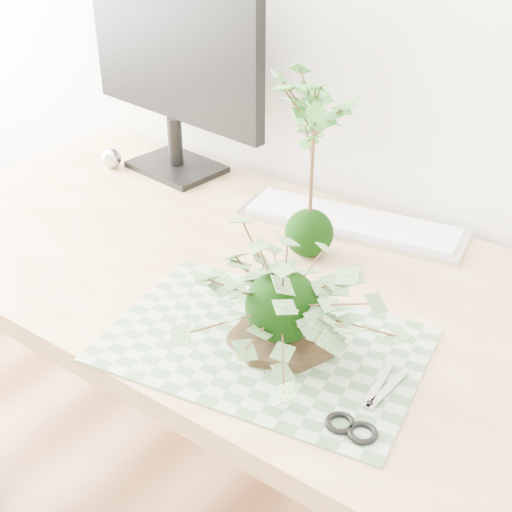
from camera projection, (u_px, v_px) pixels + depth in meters
name	position (u px, v px, depth m)	size (l,w,h in m)	color
desk	(287.00, 326.00, 1.28)	(1.60, 0.70, 0.74)	#DABA8B
cutting_mat	(264.00, 345.00, 1.08)	(0.47, 0.31, 0.00)	#4C744D
stone_dish	(281.00, 340.00, 1.08)	(0.17, 0.17, 0.01)	black
ivy_kokedama	(283.00, 276.00, 1.02)	(0.39, 0.39, 0.22)	black
maple_kokedama	(314.00, 119.00, 1.19)	(0.26, 0.26, 0.37)	black
keyboard	(352.00, 222.00, 1.41)	(0.47, 0.21, 0.02)	#BCBCC0
monitor	(173.00, 57.00, 1.52)	(0.51, 0.17, 0.45)	black
foil_ball	(112.00, 158.00, 1.65)	(0.05, 0.05, 0.05)	silver
scissors	(358.00, 418.00, 0.94)	(0.08, 0.17, 0.01)	#96969A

